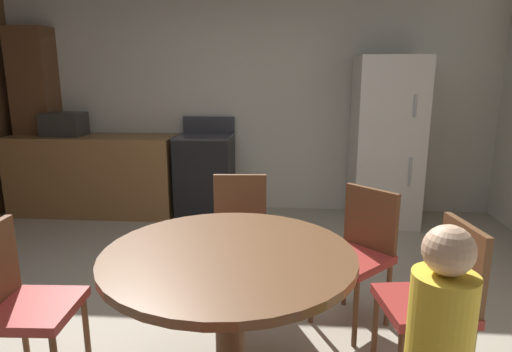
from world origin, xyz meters
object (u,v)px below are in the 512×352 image
at_px(microwave, 64,124).
at_px(chair_northeast, 358,248).
at_px(chair_east, 437,295).
at_px(oven_range, 206,175).
at_px(chair_west, 19,299).
at_px(dining_table, 229,283).
at_px(chair_north, 240,229).
at_px(refrigerator, 386,142).

height_order(microwave, chair_northeast, microwave).
bearing_deg(chair_east, oven_range, -66.31).
bearing_deg(chair_east, chair_west, -2.69).
bearing_deg(dining_table, chair_northeast, 45.57).
distance_m(chair_northeast, chair_west, 1.91).
xyz_separation_m(chair_northeast, chair_north, (-0.79, 0.29, 0.00)).
height_order(chair_west, chair_north, same).
height_order(oven_range, chair_west, oven_range).
relative_size(chair_west, chair_north, 1.00).
distance_m(chair_west, chair_north, 1.44).
relative_size(microwave, chair_west, 0.51).
bearing_deg(oven_range, chair_northeast, -56.55).
xyz_separation_m(refrigerator, chair_west, (-2.31, -2.84, -0.38)).
distance_m(refrigerator, microwave, 3.56).
xyz_separation_m(refrigerator, dining_table, (-1.29, -2.78, -0.28)).
distance_m(refrigerator, chair_northeast, 2.16).
distance_m(microwave, chair_east, 4.27).
relative_size(refrigerator, chair_east, 2.02).
bearing_deg(refrigerator, microwave, 179.19).
distance_m(refrigerator, chair_north, 2.25).
distance_m(microwave, dining_table, 3.65).
distance_m(dining_table, chair_northeast, 1.03).
relative_size(chair_northeast, chair_east, 1.00).
relative_size(dining_table, chair_northeast, 1.37).
height_order(refrigerator, chair_northeast, refrigerator).
bearing_deg(chair_north, chair_east, 47.22).
bearing_deg(chair_northeast, chair_north, -65.79).
bearing_deg(chair_east, chair_north, -47.22).
bearing_deg(chair_east, refrigerator, -104.36).
bearing_deg(chair_northeast, oven_range, -102.12).
height_order(refrigerator, dining_table, refrigerator).
bearing_deg(chair_northeast, microwave, -80.65).
height_order(microwave, chair_north, microwave).
xyz_separation_m(chair_northeast, chair_east, (0.30, -0.58, 0.00)).
bearing_deg(microwave, refrigerator, -0.81).
relative_size(oven_range, microwave, 2.50).
height_order(refrigerator, chair_north, refrigerator).
distance_m(refrigerator, chair_east, 2.67).
relative_size(dining_table, chair_west, 1.37).
distance_m(microwave, chair_northeast, 3.69).
bearing_deg(dining_table, chair_west, -176.94).
relative_size(oven_range, chair_east, 1.26).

